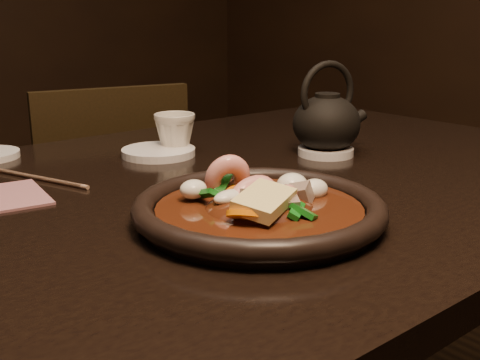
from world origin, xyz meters
TOP-DOWN VIEW (x-y plane):
  - table at (0.00, 0.00)m, footprint 1.60×0.90m
  - chair at (0.22, 0.68)m, footprint 0.47×0.47m
  - plate at (-0.00, -0.18)m, footprint 0.32×0.32m
  - stirfry at (0.00, -0.17)m, footprint 0.20×0.19m
  - soy_dish at (0.33, 0.02)m, footprint 0.10×0.10m
  - saucer_right at (0.10, 0.21)m, footprint 0.13×0.13m
  - tea_cup at (0.14, 0.22)m, footprint 0.08×0.08m
  - chopsticks at (-0.14, 0.21)m, footprint 0.09×0.23m
  - teapot at (0.34, 0.02)m, footprint 0.15×0.12m

SIDE VIEW (x-z plane):
  - chair at x=0.22m, z-range 0.04..0.87m
  - table at x=0.00m, z-range 0.30..1.05m
  - chopsticks at x=-0.14m, z-range 0.75..0.76m
  - saucer_right at x=0.10m, z-range 0.75..0.76m
  - soy_dish at x=0.33m, z-range 0.75..0.76m
  - plate at x=0.00m, z-range 0.75..0.78m
  - stirfry at x=0.00m, z-range 0.73..0.81m
  - tea_cup at x=0.14m, z-range 0.75..0.83m
  - teapot at x=0.34m, z-range 0.73..0.90m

